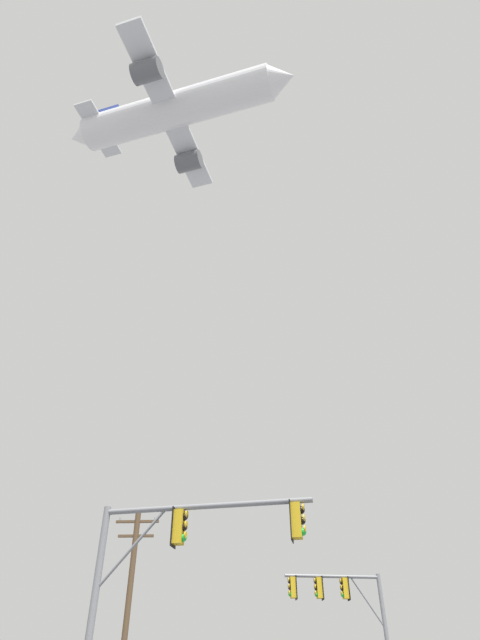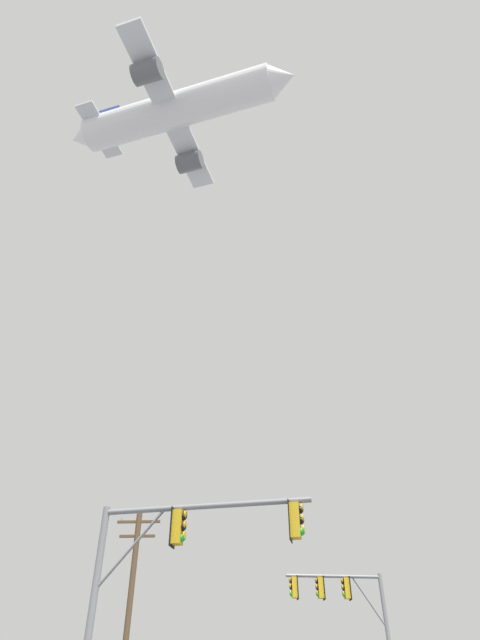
{
  "view_description": "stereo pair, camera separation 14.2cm",
  "coord_description": "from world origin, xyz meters",
  "px_view_note": "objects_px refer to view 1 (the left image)",
  "views": [
    {
      "loc": [
        -0.35,
        -6.66,
        1.67
      ],
      "look_at": [
        -1.1,
        12.75,
        15.73
      ],
      "focal_mm": 29.38,
      "sensor_mm": 36.0,
      "label": 1
    },
    {
      "loc": [
        -0.21,
        -6.66,
        1.67
      ],
      "look_at": [
        -1.1,
        12.75,
        15.73
      ],
      "focal_mm": 29.38,
      "sensor_mm": 36.0,
      "label": 2
    }
  ],
  "objects_px": {
    "utility_pole": "(128,609)",
    "signal_pole_near": "(172,560)",
    "airplane": "(176,110)",
    "signal_pole_far": "(346,609)"
  },
  "relations": [
    {
      "from": "utility_pole",
      "to": "signal_pole_near",
      "type": "bearing_deg",
      "value": -72.54
    },
    {
      "from": "signal_pole_near",
      "to": "airplane",
      "type": "distance_m",
      "value": 39.38
    },
    {
      "from": "signal_pole_far",
      "to": "utility_pole",
      "type": "bearing_deg",
      "value": -175.01
    },
    {
      "from": "signal_pole_near",
      "to": "signal_pole_far",
      "type": "distance_m",
      "value": 14.78
    },
    {
      "from": "signal_pole_near",
      "to": "airplane",
      "type": "height_order",
      "value": "airplane"
    },
    {
      "from": "utility_pole",
      "to": "airplane",
      "type": "distance_m",
      "value": 37.45
    },
    {
      "from": "utility_pole",
      "to": "airplane",
      "type": "xyz_separation_m",
      "value": [
        -0.15,
        -2.05,
        37.39
      ]
    },
    {
      "from": "signal_pole_near",
      "to": "signal_pole_far",
      "type": "relative_size",
      "value": 0.93
    },
    {
      "from": "utility_pole",
      "to": "airplane",
      "type": "bearing_deg",
      "value": -94.12
    },
    {
      "from": "signal_pole_near",
      "to": "airplane",
      "type": "relative_size",
      "value": 0.3
    }
  ]
}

